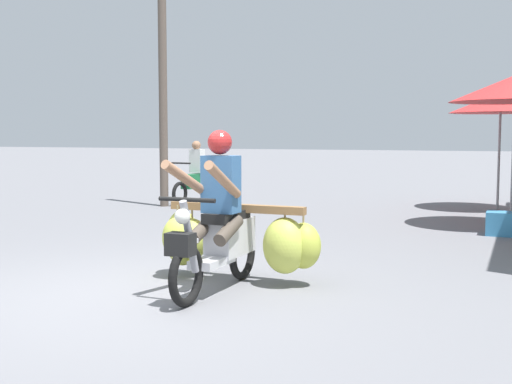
{
  "coord_description": "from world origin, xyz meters",
  "views": [
    {
      "loc": [
        3.5,
        -5.1,
        1.53
      ],
      "look_at": [
        0.75,
        1.52,
        0.9
      ],
      "focal_mm": 45.58,
      "sensor_mm": 36.0,
      "label": 1
    }
  ],
  "objects_px": {
    "motorbike_main_loaded": "(228,234)",
    "motorbike_distant_ahead_left": "(196,178)",
    "market_umbrella_further_along": "(501,103)",
    "produce_crate": "(506,224)",
    "utility_pole": "(163,75)"
  },
  "relations": [
    {
      "from": "produce_crate",
      "to": "motorbike_distant_ahead_left",
      "type": "bearing_deg",
      "value": 159.81
    },
    {
      "from": "motorbike_main_loaded",
      "to": "market_umbrella_further_along",
      "type": "height_order",
      "value": "market_umbrella_further_along"
    },
    {
      "from": "motorbike_distant_ahead_left",
      "to": "produce_crate",
      "type": "bearing_deg",
      "value": -20.19
    },
    {
      "from": "produce_crate",
      "to": "motorbike_main_loaded",
      "type": "bearing_deg",
      "value": -118.87
    },
    {
      "from": "produce_crate",
      "to": "market_umbrella_further_along",
      "type": "bearing_deg",
      "value": 94.0
    },
    {
      "from": "motorbike_main_loaded",
      "to": "motorbike_distant_ahead_left",
      "type": "distance_m",
      "value": 8.11
    },
    {
      "from": "motorbike_main_loaded",
      "to": "market_umbrella_further_along",
      "type": "distance_m",
      "value": 8.63
    },
    {
      "from": "motorbike_distant_ahead_left",
      "to": "market_umbrella_further_along",
      "type": "height_order",
      "value": "market_umbrella_further_along"
    },
    {
      "from": "motorbike_distant_ahead_left",
      "to": "market_umbrella_further_along",
      "type": "bearing_deg",
      "value": 10.18
    },
    {
      "from": "motorbike_main_loaded",
      "to": "produce_crate",
      "type": "xyz_separation_m",
      "value": [
        2.53,
        4.59,
        -0.35
      ]
    },
    {
      "from": "produce_crate",
      "to": "utility_pole",
      "type": "distance_m",
      "value": 7.55
    },
    {
      "from": "motorbike_distant_ahead_left",
      "to": "utility_pole",
      "type": "bearing_deg",
      "value": -110.17
    },
    {
      "from": "market_umbrella_further_along",
      "to": "utility_pole",
      "type": "height_order",
      "value": "utility_pole"
    },
    {
      "from": "motorbike_main_loaded",
      "to": "utility_pole",
      "type": "relative_size",
      "value": 0.32
    },
    {
      "from": "motorbike_main_loaded",
      "to": "motorbike_distant_ahead_left",
      "type": "bearing_deg",
      "value": 120.11
    }
  ]
}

